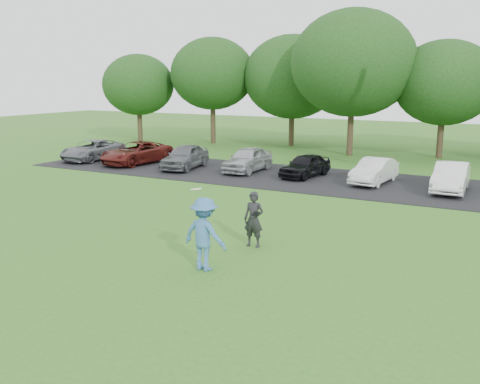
# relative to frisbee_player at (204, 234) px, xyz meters

# --- Properties ---
(ground) EXTENTS (100.00, 100.00, 0.00)m
(ground) POSITION_rel_frisbee_player_xyz_m (-0.66, -0.40, -0.91)
(ground) COLOR #316E1F
(ground) RESTS_ON ground
(parking_lot) EXTENTS (32.00, 6.50, 0.03)m
(parking_lot) POSITION_rel_frisbee_player_xyz_m (-0.66, 12.60, -0.89)
(parking_lot) COLOR black
(parking_lot) RESTS_ON ground
(frisbee_player) EXTENTS (1.22, 0.77, 2.09)m
(frisbee_player) POSITION_rel_frisbee_player_xyz_m (0.00, 0.00, 0.00)
(frisbee_player) COLOR teal
(frisbee_player) RESTS_ON ground
(camera_bystander) EXTENTS (0.59, 0.43, 1.56)m
(camera_bystander) POSITION_rel_frisbee_player_xyz_m (0.24, 2.21, -0.13)
(camera_bystander) COLOR black
(camera_bystander) RESTS_ON ground
(parked_cars) EXTENTS (30.44, 4.93, 1.24)m
(parked_cars) POSITION_rel_frisbee_player_xyz_m (-1.97, 12.56, -0.29)
(parked_cars) COLOR slate
(parked_cars) RESTS_ON parking_lot
(tree_row) EXTENTS (42.39, 9.85, 8.64)m
(tree_row) POSITION_rel_frisbee_player_xyz_m (0.85, 22.36, 4.00)
(tree_row) COLOR #38281C
(tree_row) RESTS_ON ground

